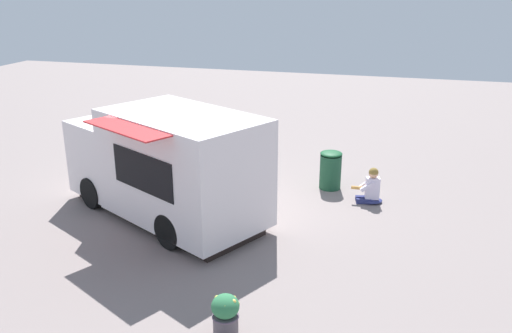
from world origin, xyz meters
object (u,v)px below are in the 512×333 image
food_truck (166,167)px  trash_bin (331,170)px  person_customer (371,188)px  planter_flowering_far (138,145)px  planter_flowering_near (226,313)px

food_truck → trash_bin: 4.37m
food_truck → trash_bin: bearing=-50.4°
person_customer → trash_bin: 1.29m
planter_flowering_far → food_truck: bearing=-144.0°
food_truck → planter_flowering_far: bearing=36.0°
food_truck → trash_bin: size_ratio=5.40×
planter_flowering_near → trash_bin: 6.50m
planter_flowering_far → person_customer: bearing=-103.1°
planter_flowering_near → food_truck: bearing=35.6°
person_customer → planter_flowering_far: person_customer is taller
food_truck → person_customer: bearing=-64.8°
planter_flowering_near → trash_bin: trash_bin is taller
person_customer → planter_flowering_far: 7.32m
planter_flowering_far → trash_bin: 6.12m
food_truck → planter_flowering_far: food_truck is taller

